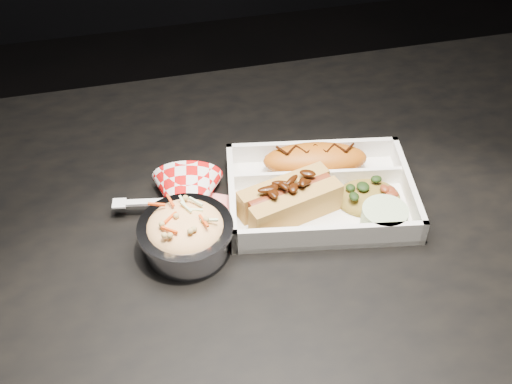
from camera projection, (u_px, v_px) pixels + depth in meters
dining_table at (288, 269)px, 0.92m from camera, size 1.20×0.80×0.75m
food_tray at (320, 195)px, 0.88m from camera, size 0.28×0.22×0.04m
fried_pastry at (315, 159)px, 0.91m from camera, size 0.16×0.08×0.04m
hotdog at (290, 198)px, 0.85m from camera, size 0.14×0.09×0.06m
fried_rice_mound at (369, 192)px, 0.87m from camera, size 0.10×0.09×0.03m
cupcake_liner at (384, 218)px, 0.83m from camera, size 0.06×0.06×0.03m
foil_coleslaw_cup at (186, 233)px, 0.80m from camera, size 0.12×0.12×0.07m
napkin_fork at (187, 203)px, 0.86m from camera, size 0.18×0.14×0.10m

